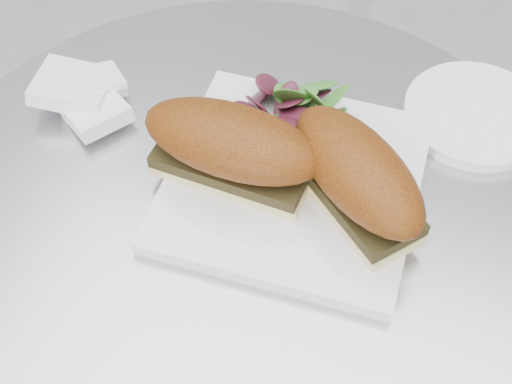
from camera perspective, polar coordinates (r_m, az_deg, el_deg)
table at (r=0.92m, az=-0.86°, el=-11.12°), size 0.70×0.70×0.73m
plate at (r=0.73m, az=3.01°, el=0.84°), size 0.27×0.27×0.02m
sandwich_left at (r=0.69m, az=-1.95°, el=3.65°), size 0.18×0.08×0.08m
sandwich_right at (r=0.68m, az=8.08°, el=1.31°), size 0.19×0.17×0.08m
salad at (r=0.75m, az=2.93°, el=6.78°), size 0.10×0.10×0.05m
napkin at (r=0.82m, az=-13.45°, el=6.80°), size 0.11×0.11×0.02m
saucer at (r=0.83m, az=17.14°, el=5.96°), size 0.16×0.16×0.01m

